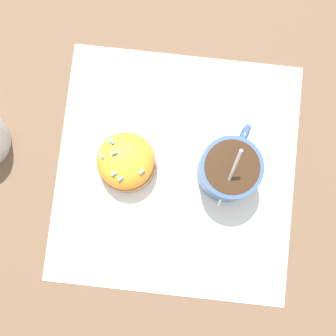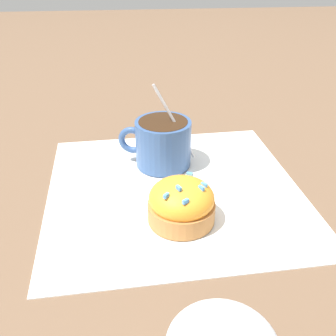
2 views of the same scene
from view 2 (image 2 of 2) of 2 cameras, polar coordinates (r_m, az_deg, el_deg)
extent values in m
plane|color=brown|center=(0.51, 0.93, -3.22)|extent=(3.00, 3.00, 0.00)
cube|color=white|center=(0.51, 0.93, -3.08)|extent=(0.33, 0.34, 0.00)
cylinder|color=#335184|center=(0.55, -0.70, 3.61)|extent=(0.08, 0.08, 0.07)
cylinder|color=#331E0F|center=(0.54, -0.71, 6.21)|extent=(0.07, 0.07, 0.01)
torus|color=#335184|center=(0.56, -5.19, 4.04)|extent=(0.02, 0.04, 0.04)
ellipsoid|color=silver|center=(0.56, -2.70, 1.50)|extent=(0.02, 0.03, 0.01)
cylinder|color=silver|center=(0.53, 0.98, 6.64)|extent=(0.01, 0.06, 0.11)
cylinder|color=#B2753D|center=(0.45, 1.59, -6.33)|extent=(0.08, 0.08, 0.02)
ellipsoid|color=orange|center=(0.44, 1.62, -4.38)|extent=(0.07, 0.07, 0.04)
cube|color=#4C99EA|center=(0.41, 2.35, -4.89)|extent=(0.01, 0.01, 0.00)
cube|color=#4C99EA|center=(0.45, 3.14, -0.93)|extent=(0.01, 0.01, 0.00)
cube|color=#4C99EA|center=(0.41, -0.26, -4.03)|extent=(0.01, 0.01, 0.00)
cube|color=#4C99EA|center=(0.41, 1.57, -2.94)|extent=(0.01, 0.01, 0.00)
cube|color=#4C99EA|center=(0.43, 5.26, -2.44)|extent=(0.01, 0.01, 0.00)
cube|color=#4C99EA|center=(0.42, 4.86, -2.94)|extent=(0.01, 0.01, 0.00)
camera|label=1|loc=(0.55, 21.24, 67.26)|focal=50.00mm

